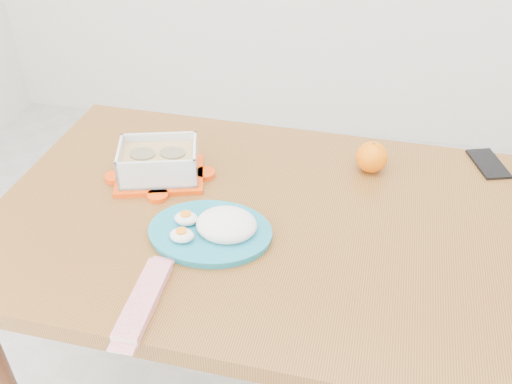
% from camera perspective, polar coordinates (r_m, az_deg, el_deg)
% --- Properties ---
extents(dining_table, '(1.16, 0.80, 0.75)m').
position_cam_1_polar(dining_table, '(1.28, -0.00, -6.01)').
color(dining_table, brown).
rests_on(dining_table, ground).
extents(food_container, '(0.23, 0.20, 0.08)m').
position_cam_1_polar(food_container, '(1.32, -9.71, 2.91)').
color(food_container, '#FB4507').
rests_on(food_container, dining_table).
extents(orange_fruit, '(0.07, 0.07, 0.07)m').
position_cam_1_polar(orange_fruit, '(1.35, 11.51, 3.44)').
color(orange_fruit, '#FF6405').
rests_on(orange_fruit, dining_table).
extents(rice_plate, '(0.26, 0.26, 0.07)m').
position_cam_1_polar(rice_plate, '(1.15, -4.10, -3.57)').
color(rice_plate, teal).
rests_on(rice_plate, dining_table).
extents(candy_bar, '(0.05, 0.19, 0.02)m').
position_cam_1_polar(candy_bar, '(1.04, -11.15, -10.51)').
color(candy_bar, red).
rests_on(candy_bar, dining_table).
extents(smartphone, '(0.10, 0.14, 0.01)m').
position_cam_1_polar(smartphone, '(1.47, 22.21, 2.64)').
color(smartphone, black).
rests_on(smartphone, dining_table).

